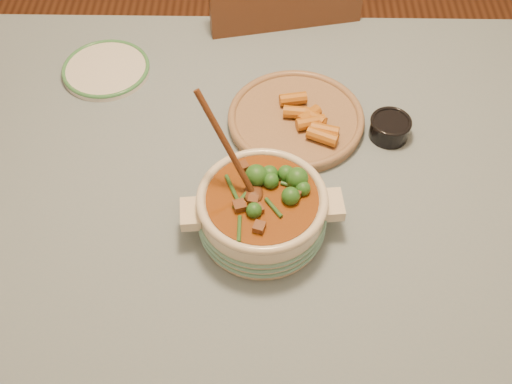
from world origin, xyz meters
TOP-DOWN VIEW (x-y plane):
  - floor at (0.00, 0.00)m, footprint 4.50×4.50m
  - dining_table at (0.00, 0.00)m, footprint 1.68×1.08m
  - stew_casserole at (-0.05, -0.18)m, footprint 0.34×0.28m
  - white_plate at (-0.46, 0.30)m, footprint 0.22×0.22m
  - condiment_bowl at (0.25, 0.09)m, footprint 0.12×0.12m
  - fried_plate at (0.03, 0.12)m, footprint 0.37×0.37m
  - chair_far at (-0.01, 0.60)m, footprint 0.50×0.50m

SIDE VIEW (x-z plane):
  - floor at x=0.00m, z-range 0.00..0.00m
  - chair_far at x=-0.01m, z-range 0.06..0.95m
  - dining_table at x=0.00m, z-range 0.29..1.04m
  - white_plate at x=-0.46m, z-range 0.76..0.78m
  - fried_plate at x=0.03m, z-range 0.75..0.81m
  - condiment_bowl at x=0.25m, z-range 0.76..0.81m
  - stew_casserole at x=-0.05m, z-range 0.67..0.98m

